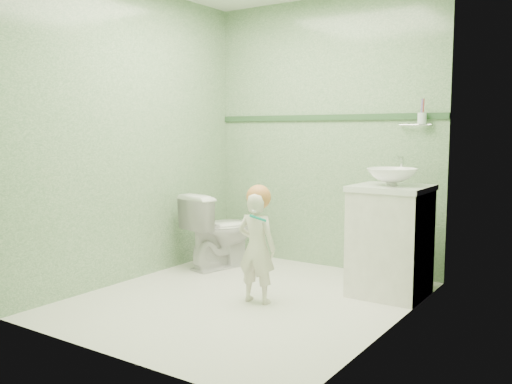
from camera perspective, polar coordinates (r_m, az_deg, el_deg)
The scene contains 12 objects.
ground at distance 4.12m, azimuth -1.18°, elevation -11.04°, with size 2.50×2.50×0.00m, color white.
room_shell at distance 3.93m, azimuth -1.22°, elevation 5.89°, with size 2.50×2.54×2.40m.
trim_stripe at distance 5.00m, azimuth 7.02°, elevation 7.66°, with size 2.20×0.02×0.05m, color #305531.
vanity at distance 4.25m, azimuth 13.72°, elevation -5.11°, with size 0.52×0.50×0.80m, color beige.
counter at distance 4.19m, azimuth 13.87°, elevation 0.39°, with size 0.54×0.52×0.04m, color white.
basin at distance 4.18m, azimuth 13.90°, elevation 1.54°, with size 0.37×0.37×0.13m, color white.
faucet at distance 4.35m, azimuth 14.76°, elevation 2.75°, with size 0.03×0.13×0.18m.
cup_holder at distance 4.61m, azimuth 16.73°, elevation 7.29°, with size 0.26×0.07×0.21m.
toilet at distance 4.99m, azimuth -3.76°, elevation -3.96°, with size 0.38×0.67×0.68m, color white.
toddler at distance 3.96m, azimuth 0.07°, elevation -5.80°, with size 0.29×0.19×0.80m, color beige.
hair_cap at distance 3.92m, azimuth 0.27°, elevation -0.53°, with size 0.18×0.18×0.18m, color #C5793E.
teal_toothbrush at distance 3.77m, azimuth 0.16°, elevation -2.65°, with size 0.11×0.14×0.08m.
Camera 1 is at (2.26, -3.22, 1.23)m, focal length 38.63 mm.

